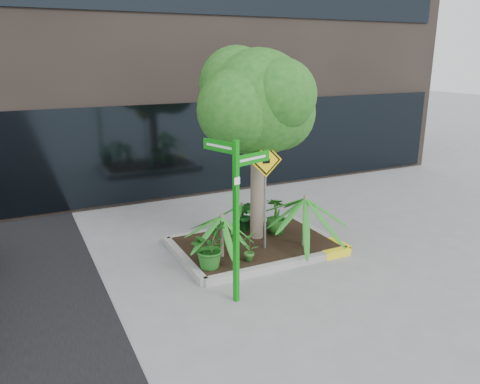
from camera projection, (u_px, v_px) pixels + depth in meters
name	position (u px, v px, depth m)	size (l,w,h in m)	color
ground	(253.00, 256.00, 9.60)	(80.00, 80.00, 0.00)	gray
planter	(257.00, 244.00, 9.91)	(3.35, 2.36, 0.15)	#9E9E99
tree	(258.00, 103.00, 9.40)	(2.77, 2.46, 4.16)	gray
palm_front	(305.00, 198.00, 9.47)	(1.23, 1.23, 1.36)	gray
palm_left	(222.00, 216.00, 8.98)	(1.00, 1.00, 1.11)	gray
palm_back	(242.00, 205.00, 10.52)	(0.69, 0.69, 0.77)	gray
shrub_a	(209.00, 247.00, 8.64)	(0.73, 0.73, 0.81)	#1E601B
shrub_b	(277.00, 215.00, 10.31)	(0.46, 0.46, 0.82)	#286B20
shrub_c	(249.00, 246.00, 8.91)	(0.33, 0.33, 0.63)	#2B6720
shrub_d	(247.00, 215.00, 10.46)	(0.39, 0.39, 0.72)	#18551D
street_sign_post	(236.00, 204.00, 7.44)	(0.96, 0.78, 2.72)	#0C8B10
cattle_sign	(266.00, 179.00, 9.21)	(0.67, 0.11, 2.17)	slate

